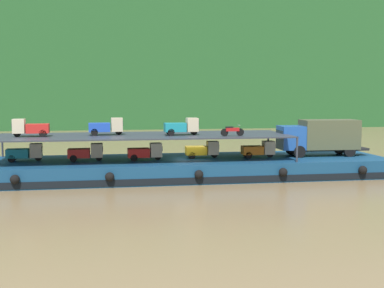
% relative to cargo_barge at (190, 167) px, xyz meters
% --- Properties ---
extents(ground_plane, '(400.00, 400.00, 0.00)m').
position_rel_cargo_barge_xyz_m(ground_plane, '(0.00, 0.03, -0.75)').
color(ground_plane, olive).
extents(hillside_far_bank, '(112.80, 34.45, 30.58)m').
position_rel_cargo_barge_xyz_m(hillside_far_bank, '(0.00, 71.09, 16.47)').
color(hillside_far_bank, '#235628').
rests_on(hillside_far_bank, ground).
extents(cargo_barge, '(32.74, 8.63, 1.50)m').
position_rel_cargo_barge_xyz_m(cargo_barge, '(0.00, 0.00, 0.00)').
color(cargo_barge, navy).
rests_on(cargo_barge, ground).
extents(covered_lorry, '(7.90, 2.46, 3.10)m').
position_rel_cargo_barge_xyz_m(covered_lorry, '(11.39, 0.05, 2.45)').
color(covered_lorry, '#1E4C99').
rests_on(covered_lorry, cargo_barge).
extents(cargo_rack, '(23.54, 7.29, 2.00)m').
position_rel_cargo_barge_xyz_m(cargo_rack, '(-3.80, 0.03, 2.69)').
color(cargo_rack, '#2D333D').
rests_on(cargo_rack, cargo_barge).
extents(mini_truck_lower_stern, '(2.78, 1.27, 1.38)m').
position_rel_cargo_barge_xyz_m(mini_truck_lower_stern, '(-13.15, 0.59, 1.44)').
color(mini_truck_lower_stern, teal).
rests_on(mini_truck_lower_stern, cargo_barge).
extents(mini_truck_lower_aft, '(2.74, 1.20, 1.38)m').
position_rel_cargo_barge_xyz_m(mini_truck_lower_aft, '(-8.37, -0.07, 1.44)').
color(mini_truck_lower_aft, red).
rests_on(mini_truck_lower_aft, cargo_barge).
extents(mini_truck_lower_mid, '(2.77, 1.25, 1.38)m').
position_rel_cargo_barge_xyz_m(mini_truck_lower_mid, '(-3.70, -0.53, 1.44)').
color(mini_truck_lower_mid, red).
rests_on(mini_truck_lower_mid, cargo_barge).
extents(mini_truck_lower_fore, '(2.76, 1.24, 1.38)m').
position_rel_cargo_barge_xyz_m(mini_truck_lower_fore, '(1.11, 0.23, 1.44)').
color(mini_truck_lower_fore, gold).
rests_on(mini_truck_lower_fore, cargo_barge).
extents(mini_truck_lower_bow, '(2.78, 1.26, 1.38)m').
position_rel_cargo_barge_xyz_m(mini_truck_lower_bow, '(5.78, -0.31, 1.44)').
color(mini_truck_lower_bow, orange).
rests_on(mini_truck_lower_bow, cargo_barge).
extents(mini_truck_upper_stern, '(2.78, 1.26, 1.38)m').
position_rel_cargo_barge_xyz_m(mini_truck_upper_stern, '(-12.59, -0.07, 3.44)').
color(mini_truck_upper_stern, red).
rests_on(mini_truck_upper_stern, cargo_rack).
extents(mini_truck_upper_mid, '(2.78, 1.27, 1.38)m').
position_rel_cargo_barge_xyz_m(mini_truck_upper_mid, '(-6.76, 0.50, 3.44)').
color(mini_truck_upper_mid, '#1E47B7').
rests_on(mini_truck_upper_mid, cargo_rack).
extents(mini_truck_upper_fore, '(2.77, 1.24, 1.38)m').
position_rel_cargo_barge_xyz_m(mini_truck_upper_fore, '(-0.74, -0.55, 3.44)').
color(mini_truck_upper_fore, teal).
rests_on(mini_truck_upper_fore, cargo_rack).
extents(motorcycle_upper_port, '(1.90, 0.55, 0.87)m').
position_rel_cargo_barge_xyz_m(motorcycle_upper_port, '(3.03, -2.16, 3.18)').
color(motorcycle_upper_port, black).
rests_on(motorcycle_upper_port, cargo_rack).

